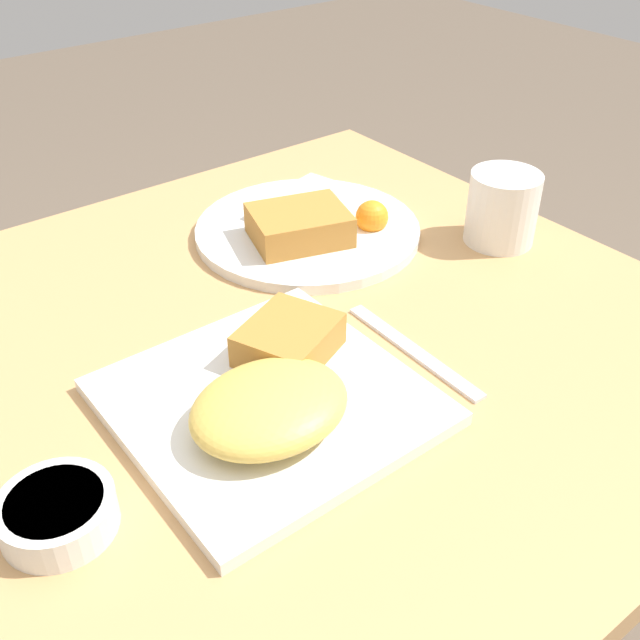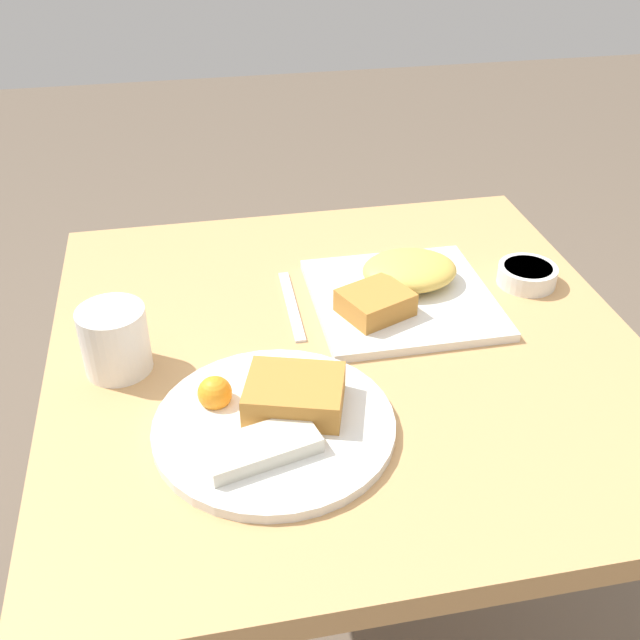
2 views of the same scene
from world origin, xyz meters
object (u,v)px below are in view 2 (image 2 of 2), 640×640
plate_oval_far (275,418)px  sauce_ramekin (527,274)px  plate_square_near (402,288)px  coffee_mug (115,339)px  butter_knife (291,305)px

plate_oval_far → sauce_ramekin: 0.52m
plate_square_near → sauce_ramekin: bearing=-177.7°
plate_oval_far → coffee_mug: (0.19, -0.16, 0.03)m
sauce_ramekin → coffee_mug: 0.65m
plate_square_near → coffee_mug: bearing=12.3°
plate_oval_far → sauce_ramekin: size_ratio=3.17×
plate_square_near → butter_knife: (0.17, -0.01, -0.02)m
plate_oval_far → plate_square_near: bearing=-132.6°
plate_oval_far → coffee_mug: bearing=-40.3°
sauce_ramekin → butter_knife: (0.38, -0.01, -0.01)m
plate_square_near → coffee_mug: coffee_mug is taller
plate_oval_far → butter_knife: (-0.06, -0.27, -0.01)m
butter_knife → sauce_ramekin: bearing=90.5°
plate_square_near → coffee_mug: (0.43, 0.09, 0.03)m
butter_knife → coffee_mug: size_ratio=2.09×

